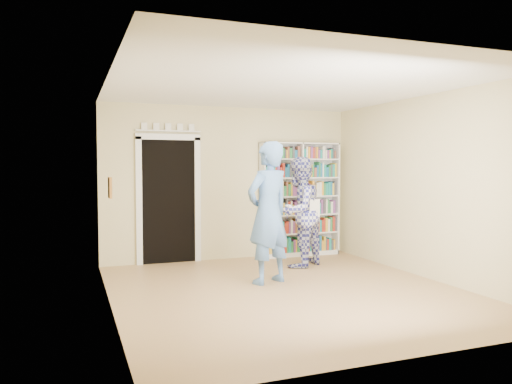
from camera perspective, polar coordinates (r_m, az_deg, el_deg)
floor at (r=6.76m, az=3.57°, el=-11.22°), size 5.00×5.00×0.00m
ceiling at (r=6.63m, az=3.65°, el=12.02°), size 5.00×5.00×0.00m
wall_back at (r=8.90m, az=-3.01°, el=1.00°), size 4.50×0.00×4.50m
wall_left at (r=6.00m, az=-16.39°, el=-0.08°), size 0.00×5.00×5.00m
wall_right at (r=7.76m, az=18.95°, el=0.55°), size 0.00×5.00×5.00m
bookshelf at (r=9.25m, az=5.01°, el=-0.77°), size 1.52×0.28×2.08m
doorway at (r=8.62m, az=-9.95°, el=-0.24°), size 1.10×0.08×2.43m
wall_art at (r=6.20m, az=-16.35°, el=0.48°), size 0.03×0.25×0.25m
man_blue at (r=7.03m, az=1.42°, el=-2.38°), size 0.85×0.71×2.00m
man_plaid at (r=8.22m, az=4.93°, el=-2.29°), size 1.11×1.05×1.81m
paper_sheet at (r=8.09m, az=6.73°, el=-1.86°), size 0.20×0.05×0.29m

